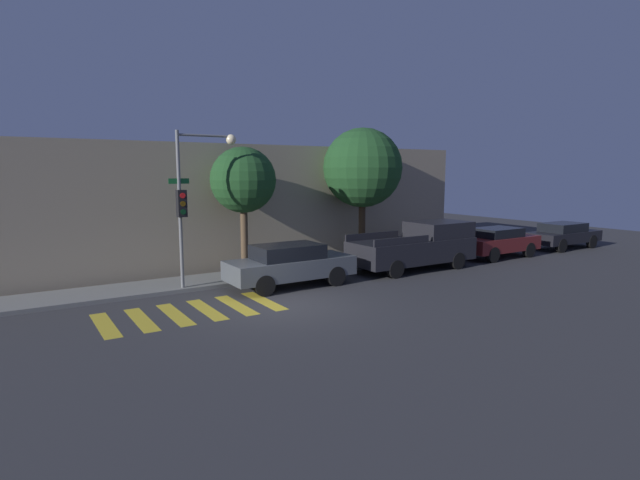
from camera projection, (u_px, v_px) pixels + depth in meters
The scene contains 11 objects.
ground_plane at pixel (281, 306), 15.39m from camera, with size 60.00×60.00×0.00m, color #333335.
sidewalk at pixel (228, 278), 18.96m from camera, with size 26.00×2.16×0.14m, color slate.
building_row at pixel (189, 205), 22.36m from camera, with size 26.00×6.00×5.22m, color gray.
crosswalk at pixel (191, 312), 14.69m from camera, with size 5.18×2.60×0.00m.
traffic_light_pole at pixel (193, 189), 16.90m from camera, with size 2.43×0.56×5.47m.
sedan_near_corner at pixel (290, 264), 17.82m from camera, with size 4.61×1.78×1.54m.
pickup_truck at pixel (418, 246), 21.08m from camera, with size 5.55×2.12×1.96m.
sedan_middle at pixel (498, 242), 23.87m from camera, with size 4.25×1.74×1.44m.
sedan_far_end at pixel (563, 235), 26.73m from camera, with size 4.50×1.75×1.38m.
tree_near_corner at pixel (243, 181), 19.08m from camera, with size 2.53×2.53×5.05m.
tree_midblock at pixel (363, 168), 22.05m from camera, with size 3.50×3.50×6.02m.
Camera 1 is at (-7.02, -13.28, 4.11)m, focal length 28.00 mm.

